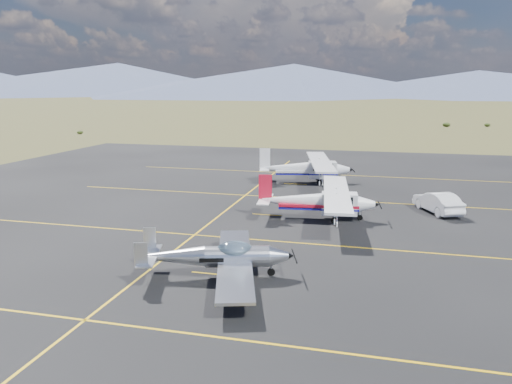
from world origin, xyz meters
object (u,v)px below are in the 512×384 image
at_px(aircraft_cessna, 319,200).
at_px(sedan, 438,202).
at_px(aircraft_low_wing, 219,257).
at_px(aircraft_plain, 306,168).

xyz_separation_m(aircraft_cessna, sedan, (7.59, 3.71, -0.54)).
xyz_separation_m(aircraft_low_wing, sedan, (10.59, 14.73, -0.24)).
height_order(aircraft_low_wing, aircraft_plain, aircraft_plain).
distance_m(aircraft_cessna, aircraft_plain, 12.51).
bearing_deg(aircraft_cessna, sedan, 19.27).
distance_m(aircraft_low_wing, sedan, 18.14).
xyz_separation_m(aircraft_cessna, aircraft_plain, (-2.65, 12.23, 0.09)).
distance_m(aircraft_low_wing, aircraft_plain, 23.25).
relative_size(aircraft_low_wing, aircraft_cessna, 0.82).
bearing_deg(sedan, aircraft_plain, -64.48).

